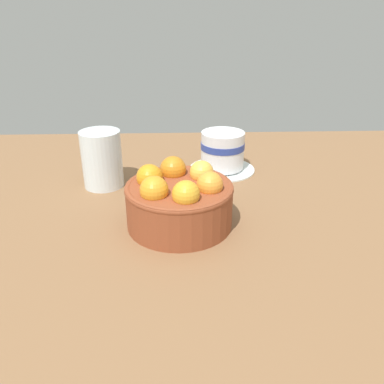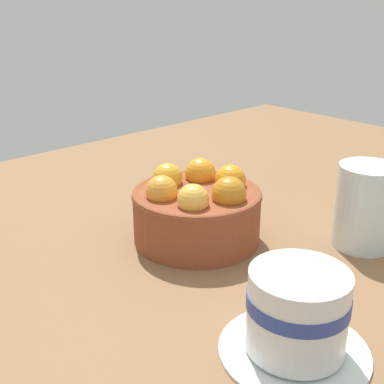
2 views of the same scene
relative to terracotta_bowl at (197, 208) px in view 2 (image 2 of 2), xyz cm
name	(u,v)px [view 2 (image 2 of 2)]	position (x,y,z in cm)	size (l,w,h in cm)	color
ground_plane	(197,253)	(0.04, -0.01, -6.29)	(142.47, 94.95, 4.14)	brown
terracotta_bowl	(197,208)	(0.00, 0.00, 0.00)	(15.98, 15.98, 9.29)	brown
coffee_cup	(297,315)	(8.76, 21.60, -0.41)	(13.14, 13.14, 7.88)	white
water_glass	(365,206)	(-13.79, 14.91, 0.93)	(7.24, 7.24, 10.30)	silver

